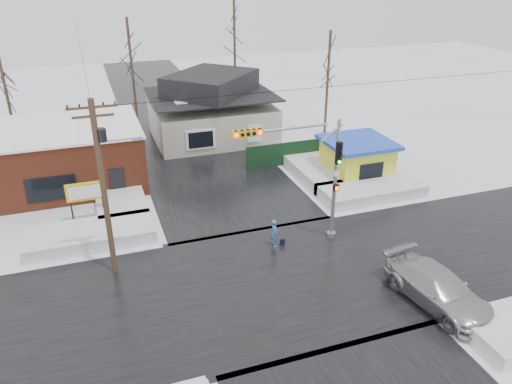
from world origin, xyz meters
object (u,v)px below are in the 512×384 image
object	(u,v)px
marquee_sign	(85,193)
kiosk	(357,159)
pedestrian	(274,233)
car	(438,289)
traffic_signal	(310,167)
utility_pole	(104,180)

from	to	relation	value
marquee_sign	kiosk	size ratio (longest dim) A/B	0.55
kiosk	pedestrian	bearing A→B (deg)	-142.58
car	kiosk	bearing A→B (deg)	66.97
traffic_signal	pedestrian	world-z (taller)	traffic_signal
traffic_signal	kiosk	distance (m)	10.43
marquee_sign	kiosk	bearing A→B (deg)	1.55
kiosk	pedestrian	world-z (taller)	kiosk
pedestrian	car	distance (m)	8.90
utility_pole	kiosk	distance (m)	18.95
utility_pole	pedestrian	bearing A→B (deg)	-2.25
marquee_sign	pedestrian	world-z (taller)	marquee_sign
traffic_signal	car	bearing A→B (deg)	-64.26
kiosk	car	size ratio (longest dim) A/B	0.82
utility_pole	kiosk	world-z (taller)	utility_pole
utility_pole	pedestrian	xyz separation A→B (m)	(8.50, -0.33, -4.31)
marquee_sign	kiosk	distance (m)	18.51
utility_pole	traffic_signal	bearing A→B (deg)	-2.95
pedestrian	car	bearing A→B (deg)	-136.35
car	pedestrian	bearing A→B (deg)	117.72
kiosk	car	world-z (taller)	kiosk
pedestrian	traffic_signal	bearing A→B (deg)	-88.51
kiosk	traffic_signal	bearing A→B (deg)	-135.16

